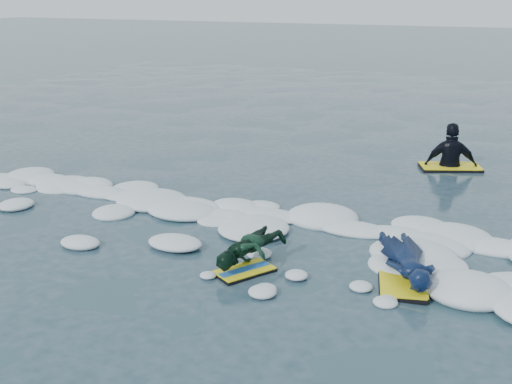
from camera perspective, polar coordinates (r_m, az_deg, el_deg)
ground at (r=8.99m, az=-2.66°, el=-5.56°), size 120.00×120.00×0.00m
foam_band at (r=9.86m, az=0.01°, el=-3.40°), size 12.00×3.10×0.30m
prone_woman_unit at (r=8.43m, az=13.25°, el=-6.11°), size 1.20×1.69×0.41m
prone_child_unit at (r=8.47m, az=-0.50°, el=-5.37°), size 0.85×1.27×0.45m
waiting_rider_unit at (r=13.72m, az=16.88°, el=2.15°), size 1.37×1.07×1.82m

